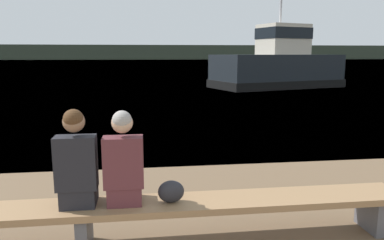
% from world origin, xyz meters
% --- Properties ---
extents(water_surface, '(240.00, 240.00, 0.00)m').
position_xyz_m(water_surface, '(0.00, 126.34, 0.00)').
color(water_surface, '#426B8E').
rests_on(water_surface, ground).
extents(far_shoreline, '(600.00, 12.00, 5.16)m').
position_xyz_m(far_shoreline, '(0.00, 141.59, 2.58)').
color(far_shoreline, '#384233').
rests_on(far_shoreline, ground).
extents(bench_main, '(7.12, 0.53, 0.47)m').
position_xyz_m(bench_main, '(-0.40, 3.56, 0.39)').
color(bench_main, '#8E6B47').
rests_on(bench_main, ground).
extents(person_left, '(0.41, 0.38, 1.03)m').
position_xyz_m(person_left, '(-0.44, 3.56, 0.93)').
color(person_left, black).
rests_on(person_left, bench_main).
extents(person_right, '(0.41, 0.38, 1.01)m').
position_xyz_m(person_right, '(0.03, 3.56, 0.92)').
color(person_right, '#56282D').
rests_on(person_right, bench_main).
extents(shopping_bag, '(0.28, 0.17, 0.24)m').
position_xyz_m(shopping_bag, '(0.52, 3.54, 0.60)').
color(shopping_bag, '#232328').
rests_on(shopping_bag, bench_main).
extents(tugboat_red, '(8.60, 5.70, 5.83)m').
position_xyz_m(tugboat_red, '(8.55, 22.09, 1.22)').
color(tugboat_red, black).
rests_on(tugboat_red, water_surface).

